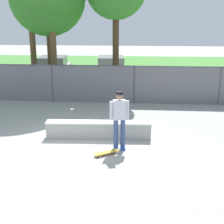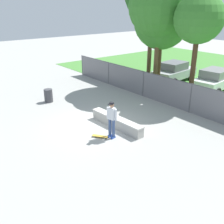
{
  "view_description": "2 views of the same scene",
  "coord_description": "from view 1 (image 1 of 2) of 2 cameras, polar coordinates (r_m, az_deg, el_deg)",
  "views": [
    {
      "loc": [
        2.16,
        -9.6,
        3.91
      ],
      "look_at": [
        1.34,
        0.32,
        1.0
      ],
      "focal_mm": 50.97,
      "sensor_mm": 36.0,
      "label": 1
    },
    {
      "loc": [
        10.73,
        -7.61,
        6.08
      ],
      "look_at": [
        1.3,
        -0.1,
        1.18
      ],
      "focal_mm": 42.25,
      "sensor_mm": 36.0,
      "label": 2
    }
  ],
  "objects": [
    {
      "name": "skateboarder",
      "position": [
        9.67,
        1.34,
        -1.01
      ],
      "size": [
        0.59,
        0.36,
        1.84
      ],
      "color": "#2647A5",
      "rests_on": "ground"
    },
    {
      "name": "ground_plane",
      "position": [
        10.58,
        -7.45,
        -5.52
      ],
      "size": [
        80.0,
        80.0,
        0.0
      ],
      "primitive_type": "plane",
      "color": "#9E9E99"
    },
    {
      "name": "car_silver",
      "position": [
        20.85,
        -10.45,
        7.56
      ],
      "size": [
        2.32,
        4.35,
        1.66
      ],
      "color": "#B7BABF",
      "rests_on": "ground"
    },
    {
      "name": "skateboard",
      "position": [
        9.6,
        -0.96,
        -7.26
      ],
      "size": [
        0.77,
        0.61,
        0.09
      ],
      "color": "gold",
      "rests_on": "ground"
    },
    {
      "name": "chainlink_fence",
      "position": [
        15.4,
        -3.47,
        5.34
      ],
      "size": [
        20.03,
        0.07,
        1.82
      ],
      "color": "#4C4C51",
      "rests_on": "ground"
    },
    {
      "name": "car_white",
      "position": [
        20.51,
        -0.2,
        7.68
      ],
      "size": [
        2.32,
        4.35,
        1.66
      ],
      "color": "silver",
      "rests_on": "ground"
    },
    {
      "name": "concrete_ledge",
      "position": [
        10.86,
        -2.4,
        -3.18
      ],
      "size": [
        3.59,
        0.65,
        0.57
      ],
      "color": "#A8A59E",
      "rests_on": "ground"
    },
    {
      "name": "grass_strip",
      "position": [
        25.65,
        -0.19,
        7.55
      ],
      "size": [
        31.96,
        20.0,
        0.02
      ],
      "primitive_type": "cube",
      "color": "#478438",
      "rests_on": "ground"
    }
  ]
}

